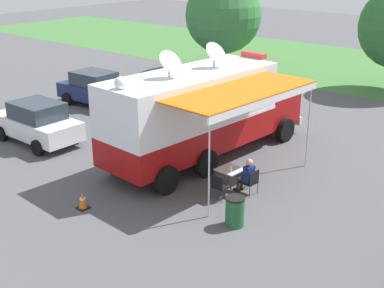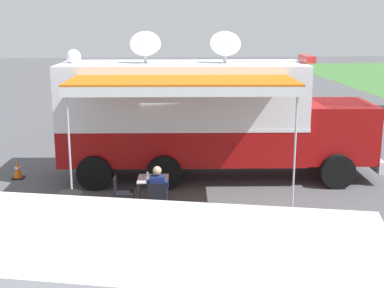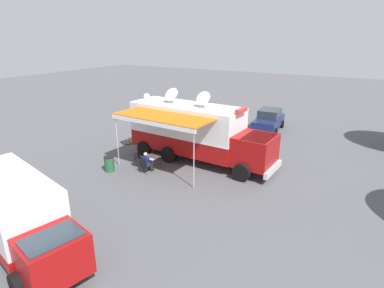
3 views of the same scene
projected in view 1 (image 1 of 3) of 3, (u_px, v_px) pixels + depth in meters
name	position (u px, v px, depth m)	size (l,w,h in m)	color
ground_plane	(191.00, 162.00, 19.75)	(100.00, 100.00, 0.00)	#515156
lot_stripe	(192.00, 129.00, 23.37)	(0.12, 4.80, 0.01)	silver
command_truck	(205.00, 110.00, 19.55)	(5.20, 9.62, 4.53)	#9E0F0F
folding_table	(230.00, 171.00, 17.34)	(0.85, 0.85, 0.73)	silver
water_bottle	(231.00, 169.00, 17.09)	(0.07, 0.07, 0.22)	silver
folding_chair_at_table	(251.00, 180.00, 16.98)	(0.51, 0.51, 0.87)	black
folding_chair_beside_table	(219.00, 185.00, 16.67)	(0.51, 0.51, 0.87)	black
seated_responder	(247.00, 175.00, 17.05)	(0.68, 0.58, 1.25)	navy
trash_bin	(235.00, 211.00, 15.09)	(0.57, 0.57, 0.91)	#235B33
traffic_cone	(83.00, 200.00, 16.15)	(0.36, 0.36, 0.58)	black
car_behind_truck	(96.00, 89.00, 26.73)	(4.29, 2.19, 1.76)	navy
car_far_corner	(37.00, 122.00, 21.54)	(4.21, 2.03, 1.76)	silver
tree_far_left	(223.00, 15.00, 33.77)	(5.01, 5.01, 6.13)	brown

